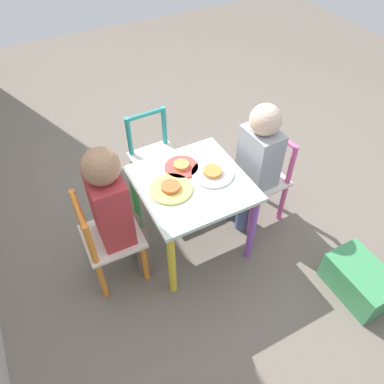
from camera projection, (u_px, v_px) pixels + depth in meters
ground_plane at (192, 241)px, 2.05m from camera, size 6.00×6.00×0.00m
kids_table at (192, 194)px, 1.78m from camera, size 0.50×0.50×0.45m
chair_orange at (108, 240)px, 1.73m from camera, size 0.27×0.27×0.52m
chair_pink at (262, 179)px, 2.01m from camera, size 0.27×0.27×0.52m
chair_teal at (155, 160)px, 2.13m from camera, size 0.27×0.27×0.52m
child_back at (114, 207)px, 1.60m from camera, size 0.20×0.21×0.77m
child_front at (256, 158)px, 1.87m from camera, size 0.21×0.21×0.73m
plate_back at (171, 188)px, 1.68m from camera, size 0.20×0.20×0.03m
plate_front at (212, 173)px, 1.75m from camera, size 0.20×0.20×0.03m
plate_right at (181, 167)px, 1.79m from camera, size 0.16×0.16×0.03m
storage_bin at (359, 280)px, 1.78m from camera, size 0.32×0.20×0.17m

